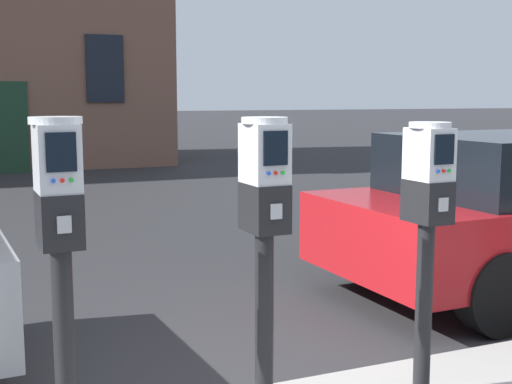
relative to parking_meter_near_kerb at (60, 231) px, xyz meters
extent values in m
cylinder|color=black|center=(0.00, 0.00, -0.56)|extent=(0.09, 0.09, 0.99)
cube|color=black|center=(0.00, 0.00, 0.05)|extent=(0.18, 0.24, 0.23)
cube|color=#A5A8AD|center=(0.00, -0.13, 0.05)|extent=(0.06, 0.01, 0.07)
cube|color=#B7BABF|center=(0.00, 0.00, 0.31)|extent=(0.18, 0.23, 0.28)
cube|color=black|center=(0.00, -0.12, 0.34)|extent=(0.12, 0.01, 0.16)
cylinder|color=blue|center=(-0.03, -0.12, 0.23)|extent=(0.02, 0.01, 0.02)
cylinder|color=red|center=(0.00, -0.12, 0.23)|extent=(0.02, 0.01, 0.02)
cylinder|color=green|center=(0.04, -0.12, 0.23)|extent=(0.02, 0.01, 0.02)
cylinder|color=#B7BABF|center=(0.00, 0.00, 0.46)|extent=(0.22, 0.22, 0.03)
cylinder|color=black|center=(0.93, 0.00, -0.56)|extent=(0.09, 0.09, 0.98)
cube|color=black|center=(0.93, 0.00, 0.04)|extent=(0.18, 0.24, 0.23)
cube|color=#A5A8AD|center=(0.94, -0.13, 0.04)|extent=(0.06, 0.01, 0.07)
cube|color=#B7BABF|center=(0.93, 0.00, 0.29)|extent=(0.18, 0.23, 0.28)
cube|color=black|center=(0.94, -0.12, 0.33)|extent=(0.12, 0.01, 0.16)
cylinder|color=blue|center=(0.90, -0.12, 0.22)|extent=(0.02, 0.01, 0.02)
cylinder|color=red|center=(0.94, -0.12, 0.22)|extent=(0.02, 0.01, 0.02)
cylinder|color=green|center=(0.97, -0.12, 0.22)|extent=(0.02, 0.01, 0.02)
cylinder|color=#B7BABF|center=(0.93, 0.00, 0.45)|extent=(0.22, 0.22, 0.03)
cylinder|color=black|center=(1.87, 0.00, -0.58)|extent=(0.09, 0.09, 0.96)
cube|color=black|center=(1.87, 0.00, 0.01)|extent=(0.18, 0.24, 0.22)
cube|color=#A5A8AD|center=(1.87, -0.13, 0.01)|extent=(0.06, 0.01, 0.07)
cube|color=#B7BABF|center=(1.87, 0.00, 0.26)|extent=(0.18, 0.23, 0.27)
cube|color=black|center=(1.87, -0.12, 0.29)|extent=(0.12, 0.01, 0.15)
cylinder|color=blue|center=(1.83, -0.12, 0.19)|extent=(0.02, 0.01, 0.02)
cylinder|color=red|center=(1.87, -0.12, 0.19)|extent=(0.02, 0.01, 0.02)
cylinder|color=green|center=(1.90, -0.12, 0.19)|extent=(0.02, 0.01, 0.02)
cylinder|color=#B7BABF|center=(1.87, 0.00, 0.41)|extent=(0.22, 0.22, 0.03)
cylinder|color=black|center=(3.16, 2.54, -0.88)|extent=(0.65, 0.24, 0.64)
cylinder|color=black|center=(3.20, 0.90, -0.88)|extent=(0.65, 0.24, 0.64)
cube|color=black|center=(2.88, 13.83, 1.22)|extent=(0.90, 0.06, 1.60)
cube|color=#193823|center=(0.58, 13.83, -0.15)|extent=(1.00, 0.07, 2.10)
camera|label=1|loc=(-0.35, -2.90, 0.56)|focal=48.09mm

